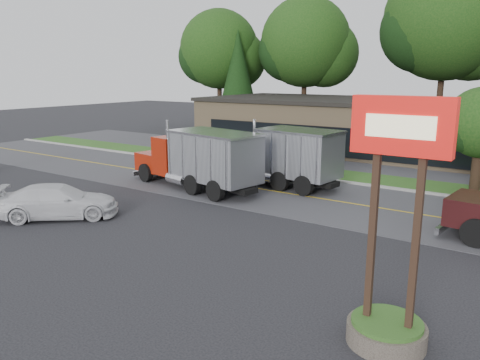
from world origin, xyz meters
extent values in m
plane|color=#343439|center=(0.00, 0.00, 0.00)|extent=(140.00, 140.00, 0.00)
cube|color=#5B5B60|center=(0.00, 9.00, 0.00)|extent=(60.00, 8.00, 0.02)
cube|color=gold|center=(0.00, 9.00, 0.00)|extent=(60.00, 0.12, 0.01)
cube|color=#9E9E99|center=(0.00, 13.20, 0.00)|extent=(60.00, 0.30, 0.12)
cube|color=#264D1A|center=(0.00, 15.00, 0.00)|extent=(60.00, 3.40, 0.03)
cube|color=#5B5B60|center=(0.00, 20.00, 0.00)|extent=(60.00, 7.00, 0.02)
cube|color=#A08462|center=(2.00, 26.00, 2.00)|extent=(32.00, 12.00, 4.00)
cylinder|color=#6B6054|center=(10.50, -2.50, 0.25)|extent=(1.90, 1.90, 0.50)
cylinder|color=#264D1A|center=(10.50, -2.50, 0.55)|extent=(1.70, 1.70, 0.10)
cube|color=#332116|center=(10.00, -2.50, 2.60)|extent=(0.16, 0.16, 5.00)
cube|color=#332116|center=(11.00, -2.50, 2.60)|extent=(0.16, 0.16, 5.00)
cube|color=red|center=(10.50, -2.50, 5.30)|extent=(2.20, 0.35, 1.30)
cube|color=beige|center=(10.50, -2.69, 5.30)|extent=(1.50, 0.04, 0.50)
cube|color=beige|center=(10.50, -2.31, 5.30)|extent=(1.50, 0.04, 0.50)
cylinder|color=#382619|center=(-20.00, 32.00, 2.46)|extent=(0.56, 0.56, 4.92)
sphere|color=#12390F|center=(-20.00, 32.00, 9.14)|extent=(9.00, 9.00, 9.00)
sphere|color=#12390F|center=(-18.31, 33.13, 8.02)|extent=(6.75, 6.75, 6.75)
sphere|color=black|center=(-21.41, 31.16, 8.30)|extent=(6.19, 6.19, 6.19)
cylinder|color=#382619|center=(-10.00, 34.00, 2.61)|extent=(0.56, 0.56, 5.21)
sphere|color=#12390F|center=(-10.00, 34.00, 9.68)|extent=(9.53, 9.53, 9.53)
sphere|color=#12390F|center=(-8.21, 35.19, 8.49)|extent=(7.15, 7.15, 7.15)
sphere|color=black|center=(-11.49, 33.11, 8.79)|extent=(6.55, 6.55, 6.55)
cylinder|color=#382619|center=(4.00, 34.00, 3.03)|extent=(0.56, 0.56, 6.06)
sphere|color=#12390F|center=(4.00, 34.00, 11.26)|extent=(11.09, 11.09, 11.09)
sphere|color=#12390F|center=(6.08, 35.39, 9.88)|extent=(8.32, 8.32, 8.32)
sphere|color=black|center=(2.27, 32.96, 10.22)|extent=(7.62, 7.62, 7.62)
cylinder|color=#382619|center=(-16.00, 30.00, 0.50)|extent=(0.44, 0.44, 1.00)
cone|color=black|center=(-16.00, 30.00, 6.11)|extent=(4.89, 4.89, 9.99)
cylinder|color=#382619|center=(10.00, 15.00, 1.04)|extent=(0.56, 0.56, 2.08)
sphere|color=black|center=(9.41, 14.64, 3.50)|extent=(2.61, 2.61, 2.61)
cube|color=black|center=(-3.22, 7.17, 0.57)|extent=(8.53, 2.61, 0.28)
cube|color=#9C1E0B|center=(-6.85, 7.88, 1.12)|extent=(2.43, 2.65, 1.10)
cube|color=#9C1E0B|center=(-5.22, 7.56, 1.72)|extent=(1.91, 2.64, 2.20)
cube|color=black|center=(-5.85, 7.68, 2.12)|extent=(0.46, 2.07, 0.90)
cube|color=silver|center=(-1.78, 6.89, 2.02)|extent=(5.46, 3.43, 2.50)
cube|color=silver|center=(-1.78, 6.89, 3.32)|extent=(5.64, 3.60, 0.12)
cylinder|color=black|center=(-6.45, 8.97, 0.57)|extent=(1.15, 0.55, 1.10)
cylinder|color=black|center=(-6.89, 6.71, 0.57)|extent=(1.15, 0.55, 1.10)
cylinder|color=black|center=(-1.19, 7.94, 0.57)|extent=(1.15, 0.55, 1.10)
cylinder|color=black|center=(-1.63, 5.69, 0.57)|extent=(1.15, 0.55, 1.10)
cube|color=black|center=(0.30, 10.47, 0.57)|extent=(7.34, 1.86, 0.28)
cube|color=navy|center=(-2.83, 10.85, 1.12)|extent=(2.00, 2.49, 1.10)
cube|color=navy|center=(-1.42, 10.68, 1.72)|extent=(1.54, 2.53, 2.20)
cube|color=black|center=(-1.97, 10.75, 2.12)|extent=(0.31, 2.09, 0.90)
cube|color=silver|center=(1.56, 10.32, 2.02)|extent=(4.61, 3.00, 2.50)
cube|color=silver|center=(1.56, 10.32, 3.32)|extent=(4.78, 3.17, 0.12)
cylinder|color=black|center=(-2.54, 11.97, 0.57)|extent=(1.13, 0.48, 1.10)
cylinder|color=black|center=(-2.81, 9.69, 0.57)|extent=(1.13, 0.48, 1.10)
cylinder|color=black|center=(2.01, 11.42, 0.57)|extent=(1.13, 0.48, 1.10)
cylinder|color=black|center=(1.74, 9.14, 0.57)|extent=(1.13, 0.48, 1.10)
cube|color=#341112|center=(11.25, 6.98, 1.12)|extent=(2.45, 2.55, 1.10)
cylinder|color=black|center=(11.30, 5.82, 0.57)|extent=(1.13, 0.48, 1.10)
imported|color=silver|center=(-5.00, -0.65, 0.76)|extent=(5.29, 5.12, 1.52)
camera|label=1|loc=(13.29, -12.98, 6.42)|focal=35.00mm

